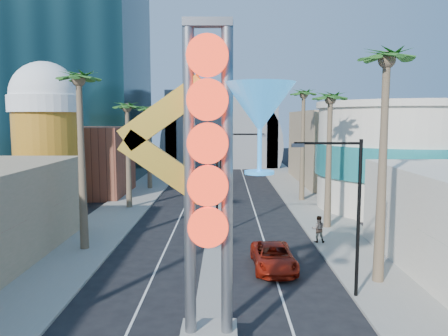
% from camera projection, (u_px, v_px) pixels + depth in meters
% --- Properties ---
extents(sidewalk_west, '(5.00, 100.00, 0.15)m').
position_uv_depth(sidewalk_west, '(135.00, 199.00, 48.79)').
color(sidewalk_west, gray).
rests_on(sidewalk_west, ground).
extents(sidewalk_east, '(5.00, 100.00, 0.15)m').
position_uv_depth(sidewalk_east, '(304.00, 199.00, 48.73)').
color(sidewalk_east, gray).
rests_on(sidewalk_east, ground).
extents(median, '(1.60, 84.00, 0.15)m').
position_uv_depth(median, '(220.00, 194.00, 51.74)').
color(median, gray).
rests_on(median, ground).
extents(hotel_tower, '(20.00, 20.00, 50.00)m').
position_uv_depth(hotel_tower, '(69.00, 7.00, 62.90)').
color(hotel_tower, black).
rests_on(hotel_tower, ground).
extents(brick_filler_west, '(10.00, 10.00, 8.00)m').
position_uv_depth(brick_filler_west, '(84.00, 161.00, 51.34)').
color(brick_filler_west, brown).
rests_on(brick_filler_west, ground).
extents(filler_east, '(10.00, 20.00, 10.00)m').
position_uv_depth(filler_east, '(335.00, 147.00, 61.07)').
color(filler_east, '#998663').
rests_on(filler_east, ground).
extents(beer_mug, '(7.00, 7.00, 14.50)m').
position_uv_depth(beer_mug, '(46.00, 130.00, 42.96)').
color(beer_mug, '#AC7117').
rests_on(beer_mug, ground).
extents(turquoise_building, '(16.60, 16.60, 10.60)m').
position_uv_depth(turquoise_building, '(401.00, 156.00, 43.16)').
color(turquoise_building, beige).
rests_on(turquoise_building, ground).
extents(canopy, '(22.00, 16.00, 22.00)m').
position_uv_depth(canopy, '(222.00, 143.00, 85.04)').
color(canopy, slate).
rests_on(canopy, ground).
extents(neon_sign, '(6.53, 2.60, 12.55)m').
position_uv_depth(neon_sign, '(230.00, 164.00, 16.11)').
color(neon_sign, gray).
rests_on(neon_sign, ground).
extents(streetlight_0, '(3.79, 0.25, 8.00)m').
position_uv_depth(streetlight_0, '(224.00, 173.00, 33.31)').
color(streetlight_0, black).
rests_on(streetlight_0, ground).
extents(streetlight_1, '(3.79, 0.25, 8.00)m').
position_uv_depth(streetlight_1, '(216.00, 150.00, 57.16)').
color(streetlight_1, black).
rests_on(streetlight_1, ground).
extents(streetlight_2, '(3.45, 0.25, 8.00)m').
position_uv_depth(streetlight_2, '(349.00, 204.00, 21.38)').
color(streetlight_2, black).
rests_on(streetlight_2, ground).
extents(palm_1, '(2.40, 2.40, 12.70)m').
position_uv_depth(palm_1, '(79.00, 90.00, 28.69)').
color(palm_1, brown).
rests_on(palm_1, ground).
extents(palm_2, '(2.40, 2.40, 11.20)m').
position_uv_depth(palm_2, '(127.00, 113.00, 42.75)').
color(palm_2, brown).
rests_on(palm_2, ground).
extents(palm_3, '(2.40, 2.40, 11.20)m').
position_uv_depth(palm_3, '(149.00, 115.00, 54.68)').
color(palm_3, brown).
rests_on(palm_3, ground).
extents(palm_5, '(2.40, 2.40, 13.20)m').
position_uv_depth(palm_5, '(386.00, 74.00, 22.63)').
color(palm_5, brown).
rests_on(palm_5, ground).
extents(palm_6, '(2.40, 2.40, 11.70)m').
position_uv_depth(palm_6, '(330.00, 107.00, 34.70)').
color(palm_6, brown).
rests_on(palm_6, ground).
extents(palm_7, '(2.40, 2.40, 12.70)m').
position_uv_depth(palm_7, '(304.00, 101.00, 46.53)').
color(palm_7, brown).
rests_on(palm_7, ground).
extents(red_pickup, '(2.57, 5.34, 1.47)m').
position_uv_depth(red_pickup, '(274.00, 257.00, 26.15)').
color(red_pickup, '#9C1C0C').
rests_on(red_pickup, ground).
extents(pedestrian_b, '(1.00, 0.82, 1.93)m').
position_uv_depth(pedestrian_b, '(318.00, 229.00, 31.23)').
color(pedestrian_b, gray).
rests_on(pedestrian_b, sidewalk_east).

